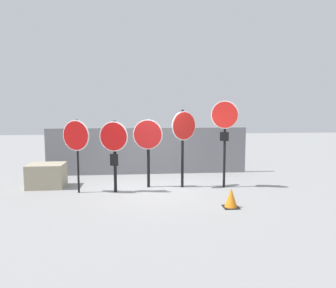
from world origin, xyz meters
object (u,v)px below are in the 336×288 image
stop_sign_0 (76,139)px  stop_sign_2 (148,141)px  stop_sign_3 (184,133)px  storage_crate (47,176)px  stop_sign_1 (114,144)px  stop_sign_4 (225,125)px  traffic_cone_0 (231,198)px

stop_sign_0 → stop_sign_2: stop_sign_0 is taller
stop_sign_2 → stop_sign_3: stop_sign_3 is taller
storage_crate → stop_sign_0: bearing=-37.1°
stop_sign_0 → storage_crate: stop_sign_0 is taller
stop_sign_1 → storage_crate: bearing=178.3°
stop_sign_4 → stop_sign_1: bearing=-147.1°
stop_sign_2 → traffic_cone_0: bearing=-35.0°
stop_sign_3 → traffic_cone_0: 2.67m
stop_sign_1 → stop_sign_2: size_ratio=0.99×
stop_sign_2 → stop_sign_3: 1.08m
stop_sign_3 → stop_sign_0: bearing=157.5°
stop_sign_0 → traffic_cone_0: 4.48m
stop_sign_1 → storage_crate: 2.47m
stop_sign_3 → storage_crate: size_ratio=2.22×
stop_sign_2 → stop_sign_4: stop_sign_4 is taller
stop_sign_1 → traffic_cone_0: 3.54m
stop_sign_3 → traffic_cone_0: stop_sign_3 is taller
stop_sign_0 → stop_sign_3: size_ratio=0.89×
stop_sign_2 → stop_sign_4: 2.32m
stop_sign_3 → storage_crate: 4.34m
traffic_cone_0 → stop_sign_4: bearing=79.9°
stop_sign_3 → traffic_cone_0: bearing=-96.9°
stop_sign_1 → storage_crate: stop_sign_1 is taller
stop_sign_1 → stop_sign_3: bearing=30.7°
stop_sign_1 → stop_sign_4: bearing=24.2°
stop_sign_0 → stop_sign_4: bearing=29.8°
stop_sign_4 → traffic_cone_0: (-0.35, -1.95, -1.65)m
storage_crate → traffic_cone_0: bearing=-26.9°
stop_sign_4 → storage_crate: size_ratio=2.47×
stop_sign_2 → stop_sign_3: bearing=8.6°
traffic_cone_0 → storage_crate: size_ratio=0.45×
stop_sign_2 → storage_crate: bearing=-172.6°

